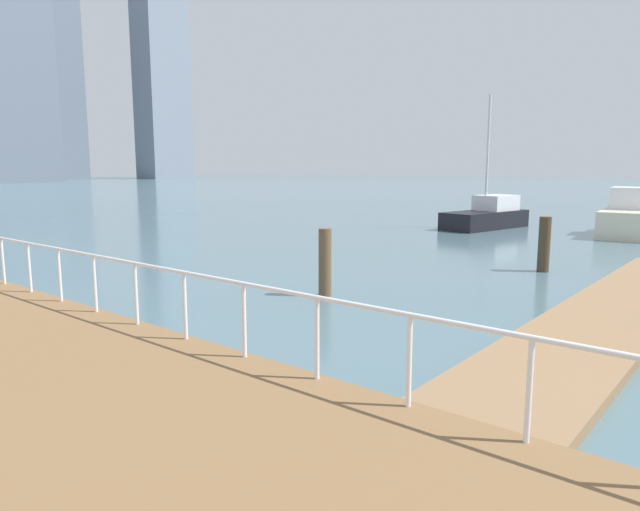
{
  "coord_description": "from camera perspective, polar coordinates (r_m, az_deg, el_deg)",
  "views": [
    {
      "loc": [
        -8.43,
        5.6,
        3.05
      ],
      "look_at": [
        -0.51,
        12.08,
        1.44
      ],
      "focal_mm": 31.97,
      "sensor_mm": 36.0,
      "label": 1
    }
  ],
  "objects": [
    {
      "name": "ground_plane",
      "position": [
        16.96,
        -20.04,
        -1.97
      ],
      "size": [
        300.0,
        300.0,
        0.0
      ],
      "primitive_type": "plane",
      "color": "slate"
    },
    {
      "name": "moored_boat_1",
      "position": [
        28.56,
        28.7,
        3.33
      ],
      "size": [
        4.87,
        2.63,
        2.13
      ],
      "color": "beige",
      "rests_on": "ground_plane"
    },
    {
      "name": "floating_dock",
      "position": [
        13.17,
        27.39,
        -5.08
      ],
      "size": [
        15.32,
        2.0,
        0.18
      ],
      "primitive_type": "cube",
      "color": "#93704C",
      "rests_on": "ground_plane"
    },
    {
      "name": "dock_piling_2",
      "position": [
        13.41,
        0.5,
        -0.7
      ],
      "size": [
        0.31,
        0.31,
        1.61
      ],
      "primitive_type": "cylinder",
      "color": "brown",
      "rests_on": "ground_plane"
    },
    {
      "name": "boardwalk_railing",
      "position": [
        5.85,
        20.35,
        -9.98
      ],
      "size": [
        0.06,
        26.43,
        1.08
      ],
      "color": "white",
      "rests_on": "boardwalk"
    },
    {
      "name": "skyline_tower_5",
      "position": [
        149.24,
        -24.73,
        15.16
      ],
      "size": [
        9.31,
        8.38,
        42.54
      ],
      "primitive_type": "cube",
      "rotation": [
        0.0,
        0.0,
        -0.05
      ],
      "color": "slate",
      "rests_on": "ground_plane"
    },
    {
      "name": "moored_boat_0",
      "position": [
        29.51,
        16.4,
        3.88
      ],
      "size": [
        5.26,
        2.74,
        6.44
      ],
      "color": "black",
      "rests_on": "ground_plane"
    },
    {
      "name": "skyline_tower_6",
      "position": [
        149.63,
        -15.6,
        18.41
      ],
      "size": [
        11.64,
        7.88,
        56.91
      ],
      "primitive_type": "cube",
      "rotation": [
        0.0,
        0.0,
        0.0
      ],
      "color": "gray",
      "rests_on": "ground_plane"
    },
    {
      "name": "dock_piling_0",
      "position": [
        17.77,
        21.52,
        1.05
      ],
      "size": [
        0.34,
        0.34,
        1.61
      ],
      "primitive_type": "cylinder",
      "color": "#473826",
      "rests_on": "ground_plane"
    }
  ]
}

